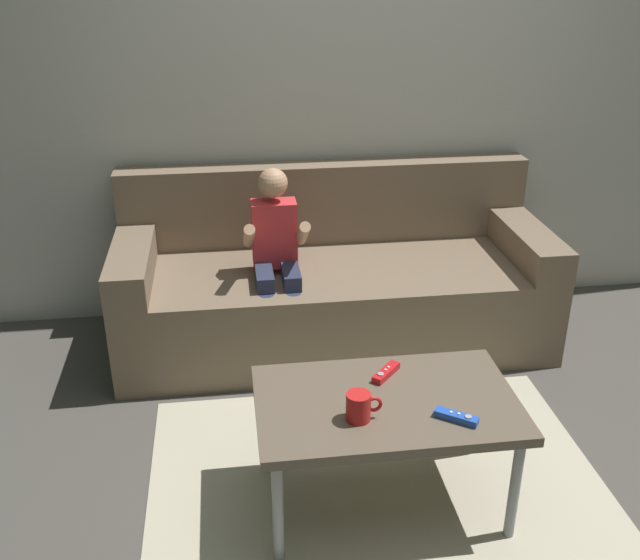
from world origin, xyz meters
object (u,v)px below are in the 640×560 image
person_seated_on_couch (276,256)px  coffee_mug (359,407)px  coffee_table (386,410)px  game_remote_red_center (386,373)px  game_remote_blue_near_edge (456,417)px  couch (332,284)px

person_seated_on_couch → coffee_mug: bearing=-81.4°
coffee_table → coffee_mug: (-0.11, -0.10, 0.09)m
game_remote_red_center → game_remote_blue_near_edge: bearing=-60.0°
person_seated_on_couch → coffee_table: size_ratio=1.04×
coffee_table → game_remote_red_center: size_ratio=6.84×
game_remote_blue_near_edge → coffee_mug: size_ratio=1.14×
person_seated_on_couch → game_remote_blue_near_edge: 1.28m
person_seated_on_couch → game_remote_red_center: (0.31, -0.90, -0.08)m
coffee_table → game_remote_red_center: (0.03, 0.14, 0.05)m
game_remote_red_center → coffee_mug: size_ratio=1.08×
game_remote_red_center → coffee_mug: 0.28m
couch → coffee_mug: bearing=-94.9°
person_seated_on_couch → game_remote_blue_near_edge: bearing=-68.0°
couch → game_remote_blue_near_edge: size_ratio=15.18×
person_seated_on_couch → coffee_table: (0.28, -1.04, -0.14)m
couch → game_remote_red_center: size_ratio=16.01×
coffee_table → coffee_mug: size_ratio=7.42×
coffee_table → game_remote_red_center: game_remote_red_center is taller
couch → coffee_table: (-0.00, -1.21, 0.11)m
couch → coffee_mug: couch is taller
coffee_mug → coffee_table: bearing=40.5°
coffee_table → couch: bearing=89.9°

